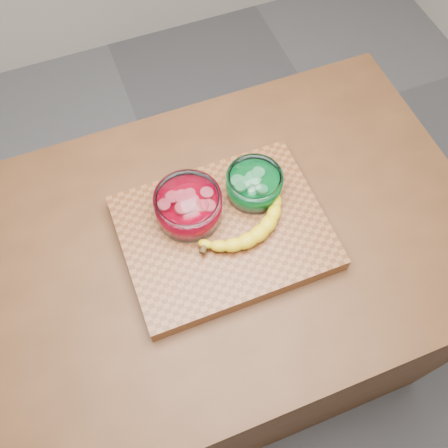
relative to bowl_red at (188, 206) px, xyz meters
name	(u,v)px	position (x,y,z in m)	size (l,w,h in m)	color
ground	(224,342)	(0.06, -0.06, -0.97)	(3.50, 3.50, 0.00)	#5A5A5F
counter	(224,303)	(0.06, -0.06, -0.52)	(1.20, 0.80, 0.90)	#4D2C17
cutting_board	(224,232)	(0.06, -0.06, -0.05)	(0.45, 0.35, 0.04)	brown
bowl_red	(188,206)	(0.00, 0.00, 0.00)	(0.15, 0.15, 0.07)	white
bowl_green	(254,184)	(0.16, 0.00, 0.00)	(0.13, 0.13, 0.06)	white
banana	(243,221)	(0.10, -0.07, -0.02)	(0.25, 0.16, 0.04)	gold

